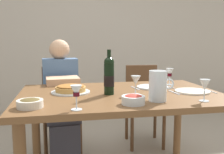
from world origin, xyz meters
TOP-DOWN VIEW (x-y plane):
  - back_wall at (0.00, 2.58)m, footprint 8.00×0.10m
  - dining_table at (0.00, 0.00)m, footprint 1.50×1.00m
  - wine_bottle at (-0.09, -0.03)m, footprint 0.08×0.08m
  - water_pitcher at (0.18, -0.30)m, footprint 0.17×0.12m
  - baked_tart at (-0.37, 0.08)m, footprint 0.29×0.29m
  - salad_bowl at (-0.00, -0.35)m, footprint 0.15×0.15m
  - olive_bowl at (-0.62, -0.32)m, footprint 0.15×0.15m
  - wine_glass_left_diner at (0.09, -0.07)m, footprint 0.07×0.07m
  - wine_glass_right_diner at (0.50, 0.26)m, footprint 0.07×0.07m
  - wine_glass_centre at (-0.35, -0.42)m, footprint 0.07×0.07m
  - wine_glass_spare at (0.47, -0.36)m, footprint 0.07×0.07m
  - dinner_plate_left_setting at (0.31, 0.16)m, footprint 0.26×0.26m
  - dinner_plate_right_setting at (0.55, -0.07)m, footprint 0.26×0.26m
  - fork_left_setting at (0.16, 0.16)m, footprint 0.04×0.16m
  - knife_left_setting at (0.46, 0.16)m, footprint 0.03×0.18m
  - knife_right_setting at (0.70, -0.07)m, footprint 0.01×0.18m
  - spoon_right_setting at (0.40, -0.07)m, footprint 0.03×0.16m
  - chair_left at (-0.46, 0.90)m, footprint 0.43×0.43m
  - diner_left at (-0.44, 0.66)m, footprint 0.36×0.52m
  - chair_right at (0.46, 0.87)m, footprint 0.43×0.43m

SIDE VIEW (x-z plane):
  - chair_left at x=-0.46m, z-range 0.06..0.93m
  - chair_right at x=0.46m, z-range 0.06..0.93m
  - diner_left at x=-0.44m, z-range 0.04..1.20m
  - dining_table at x=0.00m, z-range 0.29..1.05m
  - fork_left_setting at x=0.16m, z-range 0.76..0.76m
  - knife_left_setting at x=0.46m, z-range 0.76..0.76m
  - knife_right_setting at x=0.70m, z-range 0.76..0.76m
  - spoon_right_setting at x=0.40m, z-range 0.76..0.76m
  - dinner_plate_left_setting at x=0.31m, z-range 0.76..0.77m
  - dinner_plate_right_setting at x=0.55m, z-range 0.76..0.77m
  - baked_tart at x=-0.37m, z-range 0.76..0.82m
  - olive_bowl at x=-0.62m, z-range 0.76..0.82m
  - salad_bowl at x=0.00m, z-range 0.76..0.82m
  - water_pitcher at x=0.18m, z-range 0.75..0.95m
  - wine_glass_left_diner at x=0.09m, z-range 0.79..0.93m
  - wine_glass_spare at x=0.47m, z-range 0.79..0.93m
  - wine_glass_centre at x=-0.35m, z-range 0.79..0.93m
  - wine_glass_right_diner at x=0.50m, z-range 0.79..0.94m
  - wine_bottle at x=-0.09m, z-range 0.73..1.06m
  - back_wall at x=0.00m, z-range 0.00..2.80m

